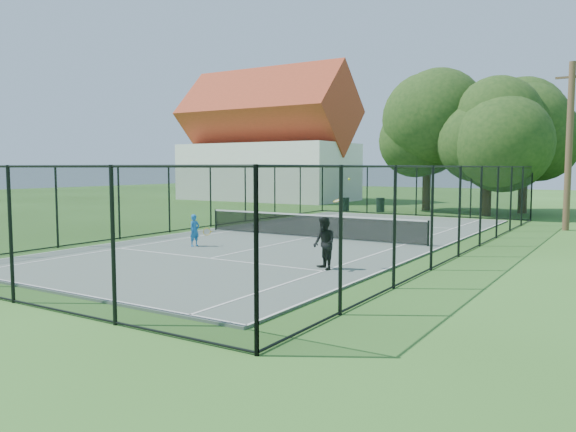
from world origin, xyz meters
The scene contains 13 objects.
ground centered at (0.00, 0.00, 0.00)m, with size 120.00×120.00×0.00m, color #2E561D.
tennis_court centered at (0.00, 0.00, 0.03)m, with size 11.00×24.00×0.06m, color slate.
tennis_net centered at (0.00, 0.00, 0.58)m, with size 10.08×0.08×0.95m.
fence centered at (0.00, 0.00, 1.50)m, with size 13.10×26.10×3.00m.
tree_near_left centered at (-0.87, 17.54, 5.25)m, with size 6.55×6.55×8.54m.
tree_near_mid centered at (3.63, 15.22, 4.58)m, with size 5.69×5.69×7.45m.
tree_near_right centered at (5.16, 18.37, 4.98)m, with size 5.68×5.68×7.83m.
building centered at (-17.00, 22.00, 4.93)m, with size 15.30×8.15×11.87m.
trash_bin_left centered at (-5.15, 13.71, 0.47)m, with size 0.58×0.58×0.92m.
trash_bin_right centered at (-2.94, 14.47, 0.47)m, with size 0.58×0.58×0.93m.
utility_pole centered at (8.64, 9.00, 3.94)m, with size 1.40×0.30×7.76m.
player_blue centered at (-2.25, -4.54, 0.64)m, with size 0.75×0.47×1.17m.
player_black centered at (4.00, -6.16, 0.81)m, with size 0.99×1.02×2.59m.
Camera 1 is at (11.47, -20.01, 2.96)m, focal length 35.00 mm.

